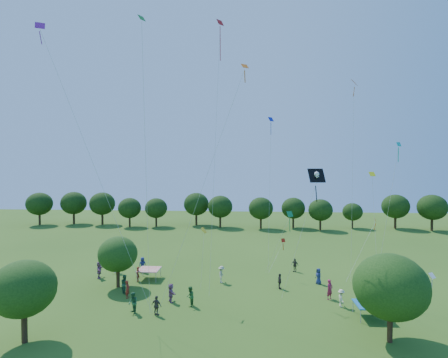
{
  "coord_description": "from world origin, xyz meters",
  "views": [
    {
      "loc": [
        1.98,
        -13.38,
        11.96
      ],
      "look_at": [
        0.0,
        14.0,
        11.0
      ],
      "focal_mm": 28.0,
      "sensor_mm": 36.0,
      "label": 1
    }
  ],
  "objects_px": {
    "near_tree_east": "(391,287)",
    "tent_red_stripe": "(149,269)",
    "near_tree_west": "(24,289)",
    "pirate_kite": "(316,177)",
    "near_tree_north": "(118,254)",
    "tent_blue": "(370,305)",
    "red_high_kite": "(218,75)"
  },
  "relations": [
    {
      "from": "near_tree_west",
      "to": "near_tree_east",
      "type": "xyz_separation_m",
      "value": [
        24.85,
        1.86,
        0.12
      ]
    },
    {
      "from": "near_tree_east",
      "to": "tent_blue",
      "type": "xyz_separation_m",
      "value": [
        -0.06,
        3.83,
        -2.78
      ]
    },
    {
      "from": "near_tree_west",
      "to": "tent_red_stripe",
      "type": "xyz_separation_m",
      "value": [
        4.63,
        13.75,
        -2.66
      ]
    },
    {
      "from": "near_tree_east",
      "to": "red_high_kite",
      "type": "relative_size",
      "value": 0.25
    },
    {
      "from": "near_tree_north",
      "to": "pirate_kite",
      "type": "relative_size",
      "value": 0.48
    },
    {
      "from": "near_tree_west",
      "to": "tent_red_stripe",
      "type": "relative_size",
      "value": 2.55
    },
    {
      "from": "near_tree_east",
      "to": "tent_blue",
      "type": "height_order",
      "value": "near_tree_east"
    },
    {
      "from": "tent_red_stripe",
      "to": "pirate_kite",
      "type": "xyz_separation_m",
      "value": [
        15.43,
        -10.5,
        10.16
      ]
    },
    {
      "from": "near_tree_west",
      "to": "tent_blue",
      "type": "distance_m",
      "value": 25.58
    },
    {
      "from": "near_tree_west",
      "to": "near_tree_north",
      "type": "distance_m",
      "value": 11.37
    },
    {
      "from": "near_tree_west",
      "to": "tent_red_stripe",
      "type": "distance_m",
      "value": 14.75
    },
    {
      "from": "tent_red_stripe",
      "to": "tent_blue",
      "type": "height_order",
      "value": "same"
    },
    {
      "from": "pirate_kite",
      "to": "red_high_kite",
      "type": "relative_size",
      "value": 0.43
    },
    {
      "from": "near_tree_east",
      "to": "red_high_kite",
      "type": "xyz_separation_m",
      "value": [
        -12.43,
        7.54,
        16.46
      ]
    },
    {
      "from": "near_tree_west",
      "to": "tent_red_stripe",
      "type": "bearing_deg",
      "value": 71.38
    },
    {
      "from": "near_tree_north",
      "to": "near_tree_east",
      "type": "relative_size",
      "value": 0.83
    },
    {
      "from": "near_tree_east",
      "to": "tent_red_stripe",
      "type": "xyz_separation_m",
      "value": [
        -20.22,
        11.9,
        -2.78
      ]
    },
    {
      "from": "near_tree_north",
      "to": "tent_red_stripe",
      "type": "distance_m",
      "value": 4.2
    },
    {
      "from": "near_tree_west",
      "to": "red_high_kite",
      "type": "distance_m",
      "value": 22.75
    },
    {
      "from": "red_high_kite",
      "to": "near_tree_north",
      "type": "bearing_deg",
      "value": 170.27
    },
    {
      "from": "near_tree_west",
      "to": "pirate_kite",
      "type": "height_order",
      "value": "pirate_kite"
    },
    {
      "from": "near_tree_east",
      "to": "pirate_kite",
      "type": "height_order",
      "value": "pirate_kite"
    },
    {
      "from": "near_tree_west",
      "to": "red_high_kite",
      "type": "relative_size",
      "value": 0.23
    },
    {
      "from": "near_tree_west",
      "to": "near_tree_north",
      "type": "relative_size",
      "value": 1.12
    },
    {
      "from": "pirate_kite",
      "to": "red_high_kite",
      "type": "height_order",
      "value": "red_high_kite"
    },
    {
      "from": "pirate_kite",
      "to": "near_tree_east",
      "type": "bearing_deg",
      "value": -16.28
    },
    {
      "from": "near_tree_west",
      "to": "near_tree_north",
      "type": "xyz_separation_m",
      "value": [
        2.25,
        11.14,
        -0.4
      ]
    },
    {
      "from": "near_tree_west",
      "to": "near_tree_east",
      "type": "relative_size",
      "value": 0.93
    },
    {
      "from": "near_tree_north",
      "to": "near_tree_east",
      "type": "xyz_separation_m",
      "value": [
        22.6,
        -9.28,
        0.52
      ]
    },
    {
      "from": "pirate_kite",
      "to": "tent_blue",
      "type": "bearing_deg",
      "value": 27.2
    },
    {
      "from": "tent_blue",
      "to": "pirate_kite",
      "type": "relative_size",
      "value": 0.21
    },
    {
      "from": "tent_red_stripe",
      "to": "tent_blue",
      "type": "xyz_separation_m",
      "value": [
        20.16,
        -8.06,
        0.0
      ]
    }
  ]
}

